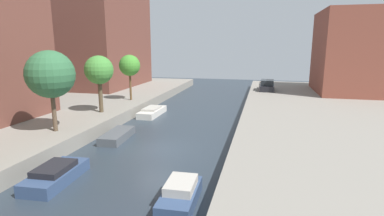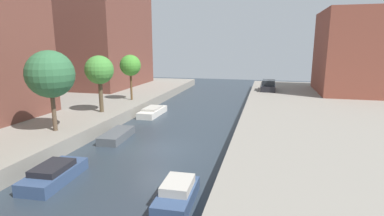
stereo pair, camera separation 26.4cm
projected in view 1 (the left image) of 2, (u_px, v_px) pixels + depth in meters
name	position (u px, v px, depth m)	size (l,w,h in m)	color
ground_plane	(156.00, 150.00, 19.74)	(84.00, 84.00, 0.00)	#28333D
low_block_right	(362.00, 52.00, 35.89)	(10.00, 10.57, 9.75)	brown
street_tree_2	(50.00, 75.00, 19.73)	(3.14, 3.14, 5.43)	brown
street_tree_3	(99.00, 71.00, 25.50)	(2.43, 2.43, 4.88)	brown
street_tree_4	(130.00, 66.00, 31.25)	(2.19, 2.19, 4.74)	brown
parked_car	(267.00, 86.00, 38.59)	(1.85, 4.11, 1.36)	black
moored_boat_left_2	(56.00, 175.00, 15.04)	(1.86, 3.83, 0.92)	#33476B
moored_boat_left_3	(117.00, 136.00, 21.85)	(1.68, 3.70, 0.57)	#4C5156
moored_boat_left_4	(152.00, 112.00, 29.32)	(1.58, 4.26, 0.79)	beige
moored_boat_right_2	(180.00, 194.00, 12.98)	(1.52, 3.24, 1.02)	#33476B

